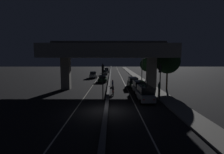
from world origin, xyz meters
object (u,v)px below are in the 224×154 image
car_silver_second (138,87)px  car_grey_fourth_oncoming (106,70)px  traffic_light_left_of_median (102,75)px  street_lamp (139,64)px  motorcycle_blue_filtering_mid (112,84)px  car_silver_second_oncoming (92,75)px  pedestrian_on_sidewalk (158,88)px  traffic_light_right_of_median (159,75)px  car_dark_green_lead_oncoming (102,79)px  car_silver_lead (144,93)px  motorcycle_red_filtering_near (112,91)px  car_dark_green_third (132,82)px  car_grey_third_oncoming (104,72)px

car_silver_second → car_grey_fourth_oncoming: bearing=7.9°
traffic_light_left_of_median → street_lamp: size_ratio=0.66×
motorcycle_blue_filtering_mid → traffic_light_left_of_median: bearing=169.2°
car_silver_second_oncoming → car_silver_second: bearing=21.3°
traffic_light_left_of_median → pedestrian_on_sidewalk: (8.09, 2.83, -2.18)m
motorcycle_blue_filtering_mid → street_lamp: bearing=-51.6°
car_grey_fourth_oncoming → pedestrian_on_sidewalk: size_ratio=2.22×
traffic_light_right_of_median → car_dark_green_lead_oncoming: bearing=115.1°
car_silver_lead → motorcycle_blue_filtering_mid: 11.82m
car_silver_second → car_grey_fourth_oncoming: car_silver_second is taller
car_dark_green_lead_oncoming → car_silver_second_oncoming: bearing=-158.4°
pedestrian_on_sidewalk → motorcycle_red_filtering_near: bearing=178.4°
car_dark_green_third → pedestrian_on_sidewalk: (2.90, -7.78, 0.10)m
traffic_light_right_of_median → car_silver_lead: traffic_light_right_of_median is taller
traffic_light_right_of_median → motorcycle_blue_filtering_mid: bearing=120.5°
car_silver_lead → car_grey_third_oncoming: car_silver_lead is taller
street_lamp → car_grey_third_oncoming: street_lamp is taller
car_silver_second_oncoming → motorcycle_blue_filtering_mid: 16.80m
car_silver_second_oncoming → motorcycle_blue_filtering_mid: car_silver_second_oncoming is taller
street_lamp → motorcycle_red_filtering_near: bearing=-115.3°
pedestrian_on_sidewalk → traffic_light_left_of_median: bearing=-160.7°
car_silver_second → car_grey_fourth_oncoming: size_ratio=1.11×
car_silver_second → car_dark_green_third: car_silver_second is taller
street_lamp → motorcycle_red_filtering_near: (-6.02, -12.72, -3.71)m
motorcycle_blue_filtering_mid → motorcycle_red_filtering_near: bearing=176.6°
car_dark_green_third → pedestrian_on_sidewalk: size_ratio=2.48×
car_dark_green_lead_oncoming → car_grey_fourth_oncoming: 26.94m
motorcycle_red_filtering_near → car_silver_lead: bearing=-136.9°
street_lamp → car_dark_green_lead_oncoming: (-8.33, 2.03, -3.59)m
car_dark_green_lead_oncoming → motorcycle_blue_filtering_mid: size_ratio=2.31×
car_silver_lead → car_grey_third_oncoming: 36.53m
car_silver_lead → car_silver_second: 5.70m
car_silver_second → motorcycle_blue_filtering_mid: bearing=36.1°
traffic_light_left_of_median → motorcycle_blue_filtering_mid: traffic_light_left_of_median is taller
car_silver_second → pedestrian_on_sidewalk: (2.65, -2.05, 0.10)m
traffic_light_left_of_median → car_grey_third_oncoming: size_ratio=0.98×
car_silver_second_oncoming → car_grey_third_oncoming: (2.81, 8.90, -0.09)m
car_dark_green_third → car_grey_fourth_oncoming: (-6.12, 34.11, -0.04)m
traffic_light_left_of_median → street_lamp: street_lamp is taller
car_silver_lead → pedestrian_on_sidewalk: pedestrian_on_sidewalk is taller
street_lamp → car_grey_fourth_oncoming: (-8.28, 28.97, -3.38)m
traffic_light_left_of_median → car_grey_third_oncoming: (-1.27, 35.12, -2.43)m
car_silver_lead → car_dark_green_lead_oncoming: 19.63m
car_grey_fourth_oncoming → car_dark_green_third: bearing=8.6°
car_grey_third_oncoming → car_grey_fourth_oncoming: (0.33, 9.60, 0.11)m
traffic_light_left_of_median → car_silver_second_oncoming: traffic_light_left_of_median is taller
traffic_light_left_of_median → motorcycle_blue_filtering_mid: size_ratio=2.58×
traffic_light_right_of_median → pedestrian_on_sidewalk: 3.64m
car_grey_third_oncoming → pedestrian_on_sidewalk: 33.62m
car_dark_green_lead_oncoming → car_grey_fourth_oncoming: size_ratio=1.06×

